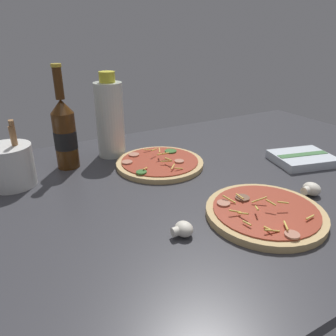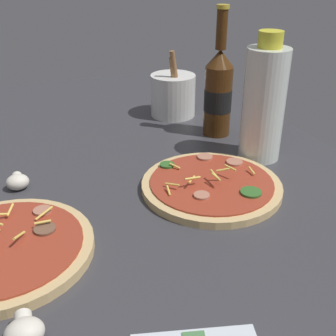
# 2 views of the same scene
# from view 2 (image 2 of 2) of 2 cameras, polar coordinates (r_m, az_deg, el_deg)

# --- Properties ---
(counter_slab) EXTENTS (1.60, 0.90, 0.03)m
(counter_slab) POSITION_cam_2_polar(r_m,az_deg,el_deg) (0.71, -3.86, -5.60)
(counter_slab) COLOR #38383D
(counter_slab) RESTS_ON ground
(pizza_near) EXTENTS (0.25, 0.25, 0.04)m
(pizza_near) POSITION_cam_2_polar(r_m,az_deg,el_deg) (0.63, -21.28, -10.20)
(pizza_near) COLOR tan
(pizza_near) RESTS_ON counter_slab
(pizza_far) EXTENTS (0.25, 0.25, 0.04)m
(pizza_far) POSITION_cam_2_polar(r_m,az_deg,el_deg) (0.75, 5.83, -2.23)
(pizza_far) COLOR tan
(pizza_far) RESTS_ON counter_slab
(beer_bottle) EXTENTS (0.06, 0.06, 0.28)m
(beer_bottle) POSITION_cam_2_polar(r_m,az_deg,el_deg) (0.94, 6.82, 10.26)
(beer_bottle) COLOR #47280F
(beer_bottle) RESTS_ON counter_slab
(oil_bottle) EXTENTS (0.08, 0.08, 0.25)m
(oil_bottle) POSITION_cam_2_polar(r_m,az_deg,el_deg) (0.84, 12.83, 8.58)
(oil_bottle) COLOR silver
(oil_bottle) RESTS_ON counter_slab
(mushroom_left) EXTENTS (0.05, 0.04, 0.03)m
(mushroom_left) POSITION_cam_2_polar(r_m,az_deg,el_deg) (0.50, -18.90, -20.19)
(mushroom_left) COLOR white
(mushroom_left) RESTS_ON counter_slab
(mushroom_right) EXTENTS (0.04, 0.04, 0.03)m
(mushroom_right) POSITION_cam_2_polar(r_m,az_deg,el_deg) (0.79, -19.71, -1.73)
(mushroom_right) COLOR white
(mushroom_right) RESTS_ON counter_slab
(utensil_crock) EXTENTS (0.11, 0.11, 0.17)m
(utensil_crock) POSITION_cam_2_polar(r_m,az_deg,el_deg) (1.07, 0.68, 9.87)
(utensil_crock) COLOR silver
(utensil_crock) RESTS_ON counter_slab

